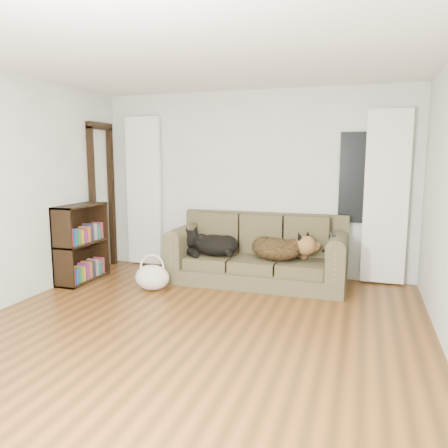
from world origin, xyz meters
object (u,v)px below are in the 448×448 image
(tote_bag, at_px, (152,278))
(sofa, at_px, (257,250))
(bookshelf, at_px, (82,244))
(dog_black_lab, at_px, (213,245))
(dog_shepherd, at_px, (279,249))

(tote_bag, bearing_deg, sofa, 31.96)
(sofa, relative_size, tote_bag, 5.20)
(sofa, bearing_deg, bookshelf, -164.58)
(dog_black_lab, distance_m, bookshelf, 1.78)
(tote_bag, bearing_deg, bookshelf, 174.55)
(sofa, height_order, dog_black_lab, sofa)
(sofa, bearing_deg, dog_black_lab, -174.28)
(dog_black_lab, height_order, dog_shepherd, dog_shepherd)
(sofa, xyz_separation_m, dog_black_lab, (-0.61, -0.06, 0.03))
(dog_black_lab, height_order, tote_bag, dog_black_lab)
(sofa, xyz_separation_m, dog_shepherd, (0.31, -0.06, 0.04))
(dog_black_lab, bearing_deg, tote_bag, -111.27)
(bookshelf, bearing_deg, dog_black_lab, 24.45)
(dog_shepherd, bearing_deg, sofa, 9.14)
(dog_black_lab, bearing_deg, dog_shepherd, 18.88)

